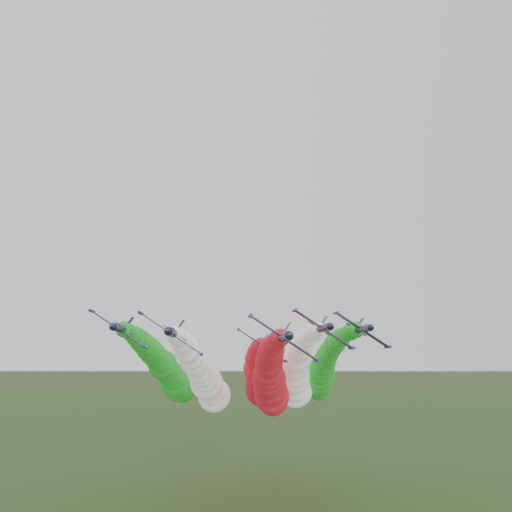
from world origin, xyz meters
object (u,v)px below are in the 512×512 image
object	(u,v)px
jet_outer_right	(323,372)
jet_trail	(259,380)
jet_lead	(271,384)
jet_outer_left	(170,373)
jet_inner_left	(205,380)
jet_inner_right	(296,376)

from	to	relation	value
jet_outer_right	jet_trail	xyz separation A→B (m)	(-17.02, 8.56, -2.58)
jet_outer_right	jet_trail	world-z (taller)	jet_outer_right
jet_lead	jet_outer_right	size ratio (longest dim) A/B	1.00
jet_outer_left	jet_outer_right	size ratio (longest dim) A/B	1.00
jet_inner_left	jet_lead	bearing A→B (deg)	-25.53
jet_outer_right	jet_inner_left	bearing A→B (deg)	-158.77
jet_inner_right	jet_trail	bearing A→B (deg)	119.41
jet_outer_left	jet_trail	xyz separation A→B (m)	(24.80, 11.13, -2.52)
jet_inner_left	jet_outer_right	size ratio (longest dim) A/B	1.01
jet_lead	jet_trail	size ratio (longest dim) A/B	1.00
jet_inner_left	jet_outer_left	world-z (taller)	jet_outer_left
jet_inner_right	jet_outer_right	bearing A→B (deg)	38.84
jet_trail	jet_outer_left	bearing A→B (deg)	-155.83
jet_lead	jet_outer_left	distance (m)	30.82
jet_lead	jet_trail	world-z (taller)	jet_lead
jet_lead	jet_outer_right	bearing A→B (deg)	50.54
jet_lead	jet_inner_right	distance (m)	15.50
jet_outer_right	jet_trail	size ratio (longest dim) A/B	1.00
jet_outer_right	jet_trail	bearing A→B (deg)	153.29
jet_inner_left	jet_outer_right	xyz separation A→B (m)	(32.10, 12.47, 1.23)
jet_inner_right	jet_lead	bearing A→B (deg)	-121.35
jet_outer_left	jet_trail	size ratio (longest dim) A/B	1.00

